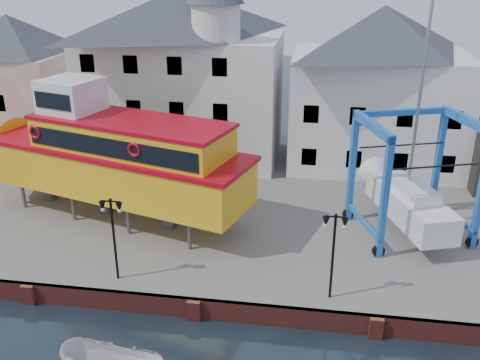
# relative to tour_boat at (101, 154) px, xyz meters

# --- Properties ---
(ground) EXTENTS (140.00, 140.00, 0.00)m
(ground) POSITION_rel_tour_boat_xyz_m (7.16, -7.82, -4.73)
(ground) COLOR #18222D
(ground) RESTS_ON ground
(hardstanding) EXTENTS (44.00, 22.00, 1.00)m
(hardstanding) POSITION_rel_tour_boat_xyz_m (7.16, 3.18, -4.23)
(hardstanding) COLOR slate
(hardstanding) RESTS_ON ground
(quay_wall) EXTENTS (44.00, 0.47, 1.00)m
(quay_wall) POSITION_rel_tour_boat_xyz_m (7.16, -7.72, -4.23)
(quay_wall) COLOR maroon
(quay_wall) RESTS_ON ground
(building_pink) EXTENTS (8.00, 7.00, 10.30)m
(building_pink) POSITION_rel_tour_boat_xyz_m (-10.84, 10.17, 1.41)
(building_pink) COLOR tan
(building_pink) RESTS_ON hardstanding
(building_white_main) EXTENTS (14.00, 8.30, 14.00)m
(building_white_main) POSITION_rel_tour_boat_xyz_m (2.29, 10.57, 2.61)
(building_white_main) COLOR silver
(building_white_main) RESTS_ON hardstanding
(building_white_right) EXTENTS (12.00, 8.00, 11.20)m
(building_white_right) POSITION_rel_tour_boat_xyz_m (16.16, 11.17, 1.86)
(building_white_right) COLOR silver
(building_white_right) RESTS_ON hardstanding
(lamp_post_left) EXTENTS (1.12, 0.32, 4.20)m
(lamp_post_left) POSITION_rel_tour_boat_xyz_m (3.16, -6.62, -0.56)
(lamp_post_left) COLOR black
(lamp_post_left) RESTS_ON hardstanding
(lamp_post_right) EXTENTS (1.12, 0.32, 4.20)m
(lamp_post_right) POSITION_rel_tour_boat_xyz_m (13.16, -6.62, -0.56)
(lamp_post_right) COLOR black
(lamp_post_right) RESTS_ON hardstanding
(tour_boat) EXTENTS (18.65, 9.39, 7.92)m
(tour_boat) POSITION_rel_tour_boat_xyz_m (0.00, 0.00, 0.00)
(tour_boat) COLOR #59595E
(tour_boat) RESTS_ON hardstanding
(travel_lift) EXTENTS (7.03, 8.56, 12.58)m
(travel_lift) POSITION_rel_tour_boat_xyz_m (17.13, 0.91, -1.63)
(travel_lift) COLOR #0F3AAE
(travel_lift) RESTS_ON hardstanding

